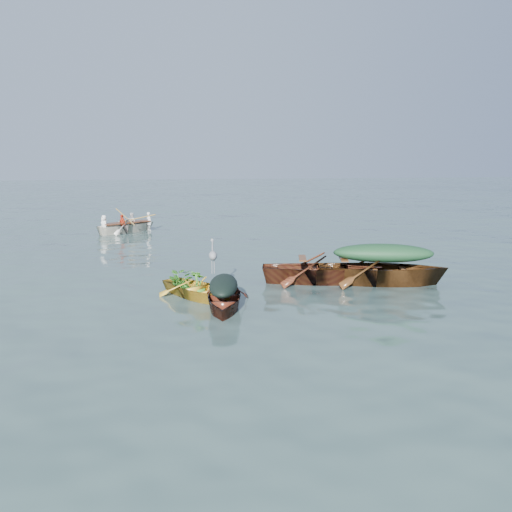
{
  "coord_description": "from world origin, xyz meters",
  "views": [
    {
      "loc": [
        -3.35,
        -12.52,
        3.55
      ],
      "look_at": [
        -0.97,
        2.6,
        0.5
      ],
      "focal_mm": 35.0,
      "sensor_mm": 36.0,
      "label": 1
    }
  ],
  "objects_px": {
    "rowed_boat": "(128,233)",
    "heron": "(213,261)",
    "dark_covered_boat": "(224,307)",
    "yellow_dinghy": "(199,298)",
    "green_tarp_boat": "(382,284)",
    "open_wooden_boat": "(322,283)"
  },
  "relations": [
    {
      "from": "rowed_boat",
      "to": "heron",
      "type": "relative_size",
      "value": 4.44
    },
    {
      "from": "dark_covered_boat",
      "to": "heron",
      "type": "xyz_separation_m",
      "value": [
        -0.15,
        1.32,
        0.87
      ]
    },
    {
      "from": "rowed_boat",
      "to": "yellow_dinghy",
      "type": "bearing_deg",
      "value": 159.03
    },
    {
      "from": "green_tarp_boat",
      "to": "heron",
      "type": "bearing_deg",
      "value": 106.75
    },
    {
      "from": "dark_covered_boat",
      "to": "rowed_boat",
      "type": "distance_m",
      "value": 13.22
    },
    {
      "from": "green_tarp_boat",
      "to": "open_wooden_boat",
      "type": "height_order",
      "value": "green_tarp_boat"
    },
    {
      "from": "dark_covered_boat",
      "to": "heron",
      "type": "bearing_deg",
      "value": 103.77
    },
    {
      "from": "dark_covered_boat",
      "to": "open_wooden_boat",
      "type": "xyz_separation_m",
      "value": [
        3.02,
        1.97,
        0.0
      ]
    },
    {
      "from": "yellow_dinghy",
      "to": "rowed_boat",
      "type": "bearing_deg",
      "value": 66.48
    },
    {
      "from": "green_tarp_boat",
      "to": "rowed_boat",
      "type": "bearing_deg",
      "value": 49.7
    },
    {
      "from": "green_tarp_boat",
      "to": "dark_covered_boat",
      "type": "bearing_deg",
      "value": 122.46
    },
    {
      "from": "dark_covered_boat",
      "to": "open_wooden_boat",
      "type": "relative_size",
      "value": 0.69
    },
    {
      "from": "yellow_dinghy",
      "to": "dark_covered_boat",
      "type": "relative_size",
      "value": 0.92
    },
    {
      "from": "yellow_dinghy",
      "to": "dark_covered_boat",
      "type": "bearing_deg",
      "value": -96.81
    },
    {
      "from": "green_tarp_boat",
      "to": "rowed_boat",
      "type": "relative_size",
      "value": 1.24
    },
    {
      "from": "rowed_boat",
      "to": "heron",
      "type": "height_order",
      "value": "heron"
    },
    {
      "from": "yellow_dinghy",
      "to": "dark_covered_boat",
      "type": "xyz_separation_m",
      "value": [
        0.56,
        -0.95,
        0.0
      ]
    },
    {
      "from": "dark_covered_boat",
      "to": "green_tarp_boat",
      "type": "bearing_deg",
      "value": 25.89
    },
    {
      "from": "dark_covered_boat",
      "to": "open_wooden_boat",
      "type": "height_order",
      "value": "open_wooden_boat"
    },
    {
      "from": "green_tarp_boat",
      "to": "heron",
      "type": "distance_m",
      "value": 4.89
    },
    {
      "from": "dark_covered_boat",
      "to": "green_tarp_boat",
      "type": "xyz_separation_m",
      "value": [
        4.66,
        1.56,
        0.0
      ]
    },
    {
      "from": "dark_covered_boat",
      "to": "yellow_dinghy",
      "type": "bearing_deg",
      "value": 127.68
    }
  ]
}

